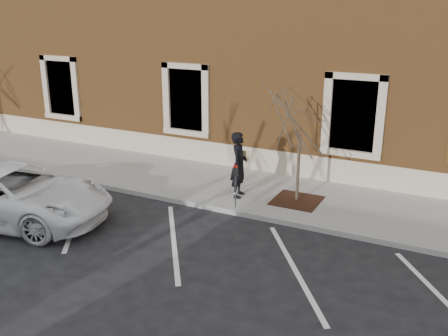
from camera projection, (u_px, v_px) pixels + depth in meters
The scene contains 10 objects.
ground at pixel (215, 210), 14.42m from camera, with size 120.00×120.00×0.00m, color #28282B.
sidewalk_near at pixel (240, 189), 15.88m from camera, with size 40.00×3.50×0.15m, color #9F9C96.
curb_near at pixel (214, 208), 14.35m from camera, with size 40.00×0.12×0.15m, color #9E9E99.
parking_stripes at pixel (174, 240), 12.55m from camera, with size 28.00×4.40×0.01m, color silver, non-canonical shape.
building_civic at pixel (306, 49), 19.74m from camera, with size 40.00×8.62×8.00m.
man at pixel (239, 165), 14.76m from camera, with size 0.72×0.47×1.98m, color black.
parking_meter at pixel (236, 178), 13.94m from camera, with size 0.11×0.09×1.25m.
tree_grate at pixel (297, 200), 14.66m from camera, with size 1.32×1.32×0.03m, color #371711.
sapling at pixel (301, 116), 13.87m from camera, with size 2.20×2.20×3.66m.
white_truck at pixel (11, 194), 13.50m from camera, with size 2.54×5.50×1.53m, color white.
Camera 1 is at (6.29, -11.76, 5.62)m, focal length 40.00 mm.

